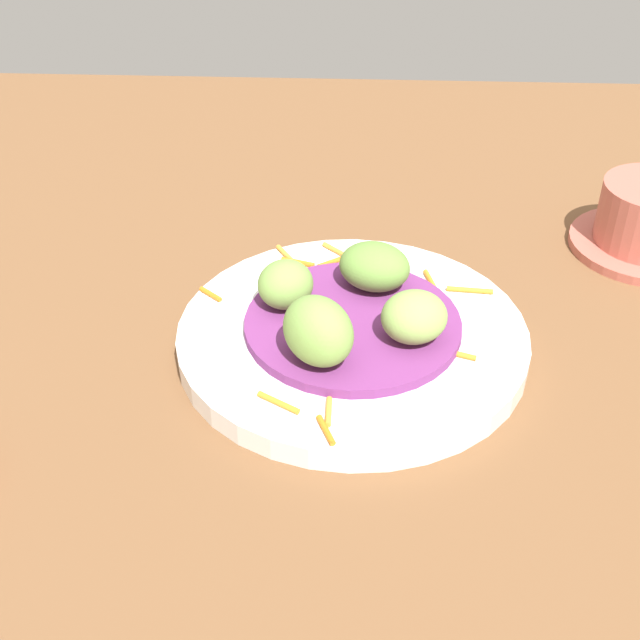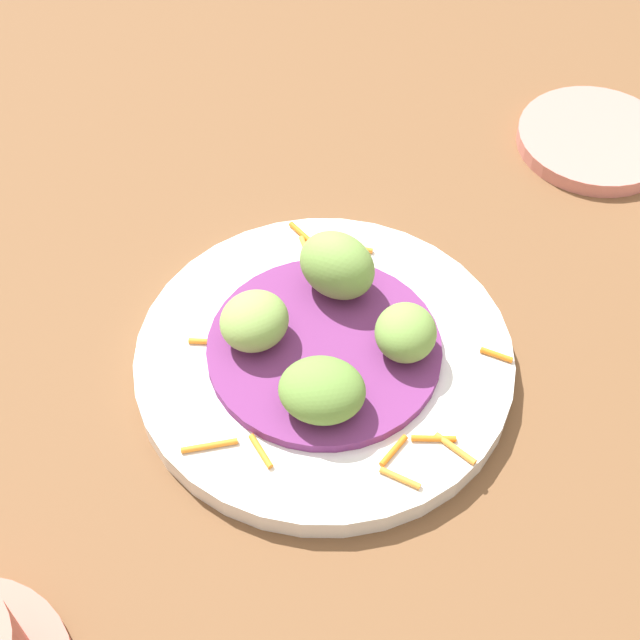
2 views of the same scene
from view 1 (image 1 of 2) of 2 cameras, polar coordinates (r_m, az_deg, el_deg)
table_surface at (r=64.89cm, az=2.09°, el=-1.56°), size 110.00×110.00×2.00cm
main_plate at (r=62.31cm, az=1.74°, el=-1.20°), size 25.83×25.83×1.74cm
cabbage_bed at (r=61.56cm, az=1.76°, el=-0.27°), size 15.91×15.91×0.77cm
carrot_garnish at (r=63.38cm, az=1.44°, el=0.73°), size 24.18×22.89×0.40cm
guac_scoop_left at (r=62.13cm, az=-2.46°, el=2.49°), size 5.41×5.26×3.52cm
guac_scoop_center at (r=56.24cm, az=-0.25°, el=-0.75°), size 7.08×6.83×4.72cm
guac_scoop_right at (r=58.88cm, az=6.28°, el=0.22°), size 6.10×6.23×3.59cm
guac_scoop_back at (r=64.24cm, az=3.60°, el=3.65°), size 6.59×6.97×3.46cm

